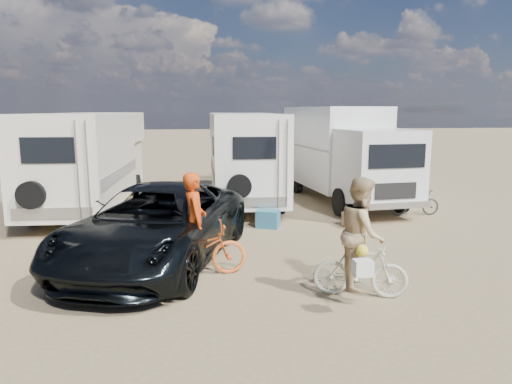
{
  "coord_description": "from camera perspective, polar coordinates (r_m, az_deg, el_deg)",
  "views": [
    {
      "loc": [
        -1.27,
        -8.73,
        3.16
      ],
      "look_at": [
        0.04,
        1.86,
        1.3
      ],
      "focal_mm": 33.14,
      "sensor_mm": 36.0,
      "label": 1
    }
  ],
  "objects": [
    {
      "name": "ground",
      "position": [
        9.38,
        1.19,
        -9.82
      ],
      "size": [
        140.0,
        140.0,
        0.0
      ],
      "primitive_type": "plane",
      "color": "#917A56",
      "rests_on": "ground"
    },
    {
      "name": "rv_main",
      "position": [
        16.35,
        -1.53,
        4.12
      ],
      "size": [
        2.23,
        7.03,
        3.04
      ],
      "primitive_type": null,
      "rotation": [
        0.0,
        0.0,
        -0.01
      ],
      "color": "white",
      "rests_on": "ground"
    },
    {
      "name": "rv_left",
      "position": [
        16.11,
        -19.28,
        3.52
      ],
      "size": [
        2.54,
        7.89,
        3.06
      ],
      "primitive_type": null,
      "rotation": [
        0.0,
        0.0,
        -0.03
      ],
      "color": "white",
      "rests_on": "ground"
    },
    {
      "name": "box_truck",
      "position": [
        16.55,
        10.62,
        4.42
      ],
      "size": [
        3.0,
        7.17,
        3.27
      ],
      "primitive_type": null,
      "rotation": [
        0.0,
        0.0,
        0.11
      ],
      "color": "silver",
      "rests_on": "ground"
    },
    {
      "name": "dark_suv",
      "position": [
        10.05,
        -11.89,
        -3.88
      ],
      "size": [
        4.34,
        6.34,
        1.61
      ],
      "primitive_type": "imported",
      "rotation": [
        0.0,
        0.0,
        -0.32
      ],
      "color": "black",
      "rests_on": "ground"
    },
    {
      "name": "bike_man",
      "position": [
        9.18,
        -7.33,
        -6.95
      ],
      "size": [
        2.02,
        0.9,
        1.03
      ],
      "primitive_type": "imported",
      "rotation": [
        0.0,
        0.0,
        1.68
      ],
      "color": "orange",
      "rests_on": "ground"
    },
    {
      "name": "bike_woman",
      "position": [
        8.33,
        12.48,
        -9.15
      ],
      "size": [
        1.65,
        0.91,
        0.96
      ],
      "primitive_type": "imported",
      "rotation": [
        0.0,
        0.0,
        1.27
      ],
      "color": "beige",
      "rests_on": "ground"
    },
    {
      "name": "rider_man",
      "position": [
        9.07,
        -7.39,
        -4.51
      ],
      "size": [
        0.51,
        0.71,
        1.84
      ],
      "primitive_type": "imported",
      "rotation": [
        0.0,
        0.0,
        1.68
      ],
      "color": "#C43C0E",
      "rests_on": "ground"
    },
    {
      "name": "rider_woman",
      "position": [
        8.19,
        12.6,
        -6.06
      ],
      "size": [
        0.96,
        1.09,
        1.89
      ],
      "primitive_type": "imported",
      "rotation": [
        0.0,
        0.0,
        1.27
      ],
      "color": "tan",
      "rests_on": "ground"
    },
    {
      "name": "bike_parked",
      "position": [
        15.05,
        18.59,
        -1.21
      ],
      "size": [
        1.52,
        0.54,
        0.8
      ],
      "primitive_type": "imported",
      "rotation": [
        0.0,
        0.0,
        1.57
      ],
      "color": "#252725",
      "rests_on": "ground"
    },
    {
      "name": "cooler",
      "position": [
        12.84,
        1.46,
        -3.27
      ],
      "size": [
        0.72,
        0.63,
        0.48
      ],
      "primitive_type": "cube",
      "rotation": [
        0.0,
        0.0,
        -0.41
      ],
      "color": "#2A6481",
      "rests_on": "ground"
    },
    {
      "name": "crate",
      "position": [
        13.16,
        11.73,
        -3.34
      ],
      "size": [
        0.61,
        0.61,
        0.39
      ],
      "primitive_type": "cube",
      "rotation": [
        0.0,
        0.0,
        0.27
      ],
      "color": "#967256",
      "rests_on": "ground"
    }
  ]
}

